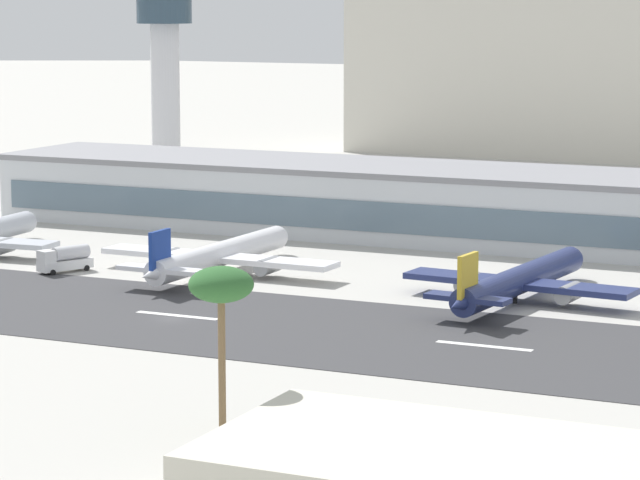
% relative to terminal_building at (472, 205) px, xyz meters
% --- Properties ---
extents(ground_plane, '(1400.00, 1400.00, 0.00)m').
position_rel_terminal_building_xyz_m(ground_plane, '(-13.34, -78.42, -6.12)').
color(ground_plane, '#B2AFA8').
extents(runway_strip, '(800.00, 37.82, 0.08)m').
position_rel_terminal_building_xyz_m(runway_strip, '(-13.34, -76.37, -6.08)').
color(runway_strip, '#38383A').
rests_on(runway_strip, ground_plane).
extents(runway_centreline_dash_4, '(12.00, 1.20, 0.01)m').
position_rel_terminal_building_xyz_m(runway_centreline_dash_4, '(-13.70, -76.37, -6.03)').
color(runway_centreline_dash_4, white).
rests_on(runway_centreline_dash_4, runway_strip).
extents(runway_centreline_dash_5, '(12.00, 1.20, 0.01)m').
position_rel_terminal_building_xyz_m(runway_centreline_dash_5, '(28.42, -76.37, -6.03)').
color(runway_centreline_dash_5, white).
rests_on(runway_centreline_dash_5, runway_strip).
extents(terminal_building, '(177.87, 27.51, 12.22)m').
position_rel_terminal_building_xyz_m(terminal_building, '(0.00, 0.00, 0.00)').
color(terminal_building, silver).
rests_on(terminal_building, ground_plane).
extents(control_tower, '(13.21, 13.21, 42.19)m').
position_rel_terminal_building_xyz_m(control_tower, '(-89.48, 49.60, 20.54)').
color(control_tower, silver).
rests_on(control_tower, ground_plane).
extents(distant_hotel_block, '(143.73, 34.49, 47.02)m').
position_rel_terminal_building_xyz_m(distant_hotel_block, '(-9.60, 145.99, 17.40)').
color(distant_hotel_block, beige).
rests_on(distant_hotel_block, ground_plane).
extents(airliner_navy_tail_gate_1, '(38.28, 42.22, 8.81)m').
position_rel_terminal_building_xyz_m(airliner_navy_tail_gate_1, '(-23.88, -47.58, -3.31)').
color(airliner_navy_tail_gate_1, white).
rests_on(airliner_navy_tail_gate_1, ground_plane).
extents(airliner_gold_tail_gate_2, '(32.90, 43.29, 9.04)m').
position_rel_terminal_building_xyz_m(airliner_gold_tail_gate_2, '(23.65, -49.24, -3.23)').
color(airliner_gold_tail_gate_2, navy).
rests_on(airliner_gold_tail_gate_2, ground_plane).
extents(service_fuel_truck_0, '(5.82, 8.82, 3.95)m').
position_rel_terminal_building_xyz_m(service_fuel_truck_0, '(-45.46, -55.30, -4.09)').
color(service_fuel_truck_0, white).
rests_on(service_fuel_truck_0, ground_plane).
extents(palm_tree_2, '(6.24, 6.24, 16.05)m').
position_rel_terminal_building_xyz_m(palm_tree_2, '(17.46, -121.42, 7.84)').
color(palm_tree_2, brown).
rests_on(palm_tree_2, ground_plane).
extents(foreground_hangar, '(38.88, 23.44, 5.19)m').
position_rel_terminal_building_xyz_m(foreground_hangar, '(44.67, -133.82, -3.52)').
color(foreground_hangar, beige).
rests_on(foreground_hangar, ground_plane).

